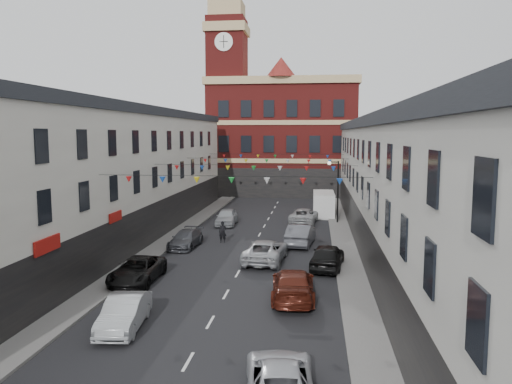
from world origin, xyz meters
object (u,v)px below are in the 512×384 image
at_px(car_left_d, 186,239).
at_px(car_right_b, 280,379).
at_px(street_lamp, 335,183).
at_px(car_right_e, 301,234).
at_px(car_right_f, 304,216).
at_px(car_left_e, 227,217).
at_px(car_right_c, 293,284).
at_px(car_right_d, 327,256).
at_px(pedestrian, 223,232).
at_px(car_left_b, 124,313).
at_px(moving_car, 265,251).
at_px(car_left_c, 137,270).
at_px(white_van, 324,204).

bearing_deg(car_left_d, car_right_b, -63.70).
bearing_deg(street_lamp, car_right_b, -95.18).
bearing_deg(car_right_e, car_right_f, -83.23).
bearing_deg(car_left_e, car_right_b, -79.18).
xyz_separation_m(car_right_c, car_right_d, (1.90, 6.14, 0.03)).
xyz_separation_m(street_lamp, pedestrian, (-9.08, -9.46, -3.05)).
distance_m(car_left_b, moving_car, 13.21).
xyz_separation_m(car_left_d, car_right_b, (8.63, -20.78, 0.03)).
bearing_deg(car_right_d, pedestrian, -32.07).
xyz_separation_m(car_left_c, pedestrian, (2.97, 10.94, 0.15)).
distance_m(car_right_c, moving_car, 7.67).
bearing_deg(car_right_d, moving_car, -8.57).
relative_size(car_left_b, white_van, 0.79).
bearing_deg(white_van, car_right_c, -94.62).
relative_size(car_right_f, moving_car, 0.96).
bearing_deg(car_right_c, pedestrian, -67.09).
xyz_separation_m(car_right_f, pedestrian, (-6.13, -9.46, 0.13)).
xyz_separation_m(moving_car, pedestrian, (-3.94, 5.51, 0.09)).
distance_m(car_right_c, car_right_d, 6.43).
xyz_separation_m(car_left_b, car_right_e, (7.20, 17.64, 0.11)).
bearing_deg(moving_car, pedestrian, -50.46).
bearing_deg(car_right_b, car_left_b, -40.33).
relative_size(car_left_b, moving_car, 0.80).
bearing_deg(car_right_b, car_left_c, -57.86).
height_order(car_left_d, car_right_e, car_right_e).
distance_m(car_left_b, car_right_d, 14.29).
bearing_deg(car_left_d, car_right_d, -20.58).
distance_m(car_right_b, white_van, 36.92).
xyz_separation_m(car_left_e, pedestrian, (1.07, -7.63, 0.08)).
relative_size(street_lamp, pedestrian, 3.53).
height_order(car_left_c, car_right_b, car_left_c).
relative_size(car_left_e, car_right_c, 0.84).
height_order(car_left_d, white_van, white_van).
relative_size(car_left_b, car_right_b, 0.90).
distance_m(car_right_e, car_right_f, 9.55).
height_order(car_left_e, pedestrian, pedestrian).
bearing_deg(car_left_c, white_van, 65.45).
bearing_deg(car_right_e, street_lamp, -100.41).
xyz_separation_m(car_right_c, pedestrian, (-6.13, 12.85, 0.07)).
height_order(car_left_c, car_right_f, car_right_f).
xyz_separation_m(car_right_f, white_van, (1.95, 4.66, 0.50)).
xyz_separation_m(car_right_e, moving_car, (-2.19, -5.42, -0.07)).
xyz_separation_m(street_lamp, car_right_e, (-2.95, -9.54, -3.08)).
bearing_deg(car_left_e, pedestrian, -84.58).
distance_m(car_right_b, car_right_c, 9.89).
relative_size(car_right_d, moving_car, 0.87).
bearing_deg(pedestrian, car_left_d, -140.97).
bearing_deg(pedestrian, car_right_f, 57.65).
relative_size(car_left_c, car_right_d, 1.06).
height_order(car_right_b, car_right_e, car_right_e).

